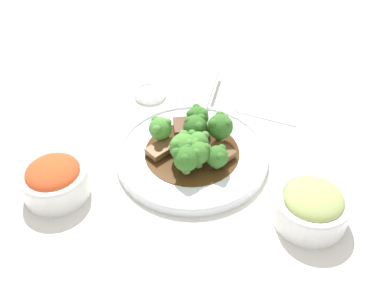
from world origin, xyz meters
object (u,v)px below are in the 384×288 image
Objects in this scene: broccoli_floret_6 at (196,126)px; side_bowl_kimchi at (54,179)px; beef_strip_1 at (179,143)px; broccoli_floret_3 at (184,158)px; side_bowl_appetizer at (312,206)px; broccoli_floret_8 at (160,128)px; beef_strip_0 at (184,127)px; main_plate at (192,154)px; broccoli_floret_0 at (217,156)px; broccoli_floret_2 at (198,142)px; beef_strip_2 at (161,149)px; sauce_dish at (150,93)px; broccoli_floret_1 at (184,147)px; broccoli_floret_7 at (220,126)px; serving_spoon at (202,117)px; broccoli_floret_4 at (196,116)px; beef_strip_3 at (222,150)px; broccoli_floret_5 at (199,153)px.

broccoli_floret_6 is 0.26m from side_bowl_kimchi.
beef_strip_1 is 0.04m from broccoli_floret_6.
broccoli_floret_3 is 0.21m from side_bowl_appetizer.
broccoli_floret_6 is at bearing -166.30° from broccoli_floret_8.
main_plate is at bearing 115.64° from beef_strip_0.
broccoli_floret_2 is at bearing -32.70° from broccoli_floret_0.
beef_strip_2 is at bearing 105.16° from broccoli_floret_8.
broccoli_floret_2 is 0.93× the size of broccoli_floret_3.
sauce_dish is (0.10, -0.16, -0.02)m from beef_strip_1.
broccoli_floret_8 reaches higher than sauce_dish.
broccoli_floret_8 is at bearing -14.68° from beef_strip_1.
broccoli_floret_1 reaches higher than beef_strip_1.
main_plate is 0.06m from beef_strip_0.
broccoli_floret_3 reaches higher than broccoli_floret_8.
broccoli_floret_7 is (-0.04, -0.00, 0.00)m from broccoli_floret_6.
beef_strip_2 is (0.03, 0.06, -0.00)m from beef_strip_0.
side_bowl_kimchi is at bearing 19.30° from broccoli_floret_0.
beef_strip_2 is 0.10m from broccoli_floret_0.
broccoli_floret_8 is at bearing 48.81° from serving_spoon.
serving_spoon reaches higher than beef_strip_2.
broccoli_floret_2 is at bearing 102.59° from broccoli_floret_4.
broccoli_floret_8 is at bearing -19.22° from broccoli_floret_2.
broccoli_floret_3 is 0.09m from broccoli_floret_8.
broccoli_floret_2 is at bearing 121.60° from beef_strip_0.
broccoli_floret_8 is (0.01, -0.03, 0.02)m from beef_strip_2.
side_bowl_appetizer is at bearing 145.76° from beef_strip_0.
broccoli_floret_4 is at bearing -38.21° from side_bowl_appetizer.
serving_spoon is (-0.06, -0.07, -0.02)m from broccoli_floret_8.
main_plate is 0.24m from side_bowl_kimchi.
broccoli_floret_2 is at bearing 160.78° from broccoli_floret_8.
main_plate is 5.48× the size of broccoli_floret_6.
serving_spoon is (-0.03, -0.08, -0.00)m from beef_strip_1.
broccoli_floret_4 is at bearing -90.17° from broccoli_floret_3.
beef_strip_2 and beef_strip_3 have the same top height.
broccoli_floret_3 reaches higher than serving_spoon.
broccoli_floret_3 is (-0.02, 0.06, 0.02)m from beef_strip_1.
beef_strip_1 is 0.06m from broccoli_floret_4.
beef_strip_0 is 0.05m from beef_strip_1.
broccoli_floret_6 is (-0.00, 0.03, -0.00)m from broccoli_floret_4.
beef_strip_0 is 0.28m from side_bowl_appetizer.
side_bowl_kimchi is 0.95× the size of side_bowl_appetizer.
broccoli_floret_2 is at bearing 17.15° from beef_strip_3.
beef_strip_1 is 0.08m from beef_strip_3.
broccoli_floret_5 is 0.75× the size of sauce_dish.
broccoli_floret_3 is (0.05, 0.02, 0.01)m from broccoli_floret_0.
beef_strip_1 is 1.06× the size of broccoli_floret_3.
broccoli_floret_1 is 0.03m from broccoli_floret_2.
broccoli_floret_4 reaches higher than side_bowl_kimchi.
beef_strip_1 is at bearing -23.44° from broccoli_floret_2.
broccoli_floret_4 reaches higher than broccoli_floret_0.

